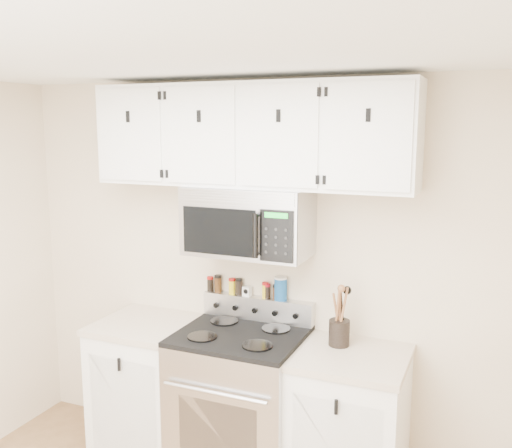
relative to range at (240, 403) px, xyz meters
The scene contains 17 objects.
back_wall 0.83m from the range, 90.00° to the left, with size 3.50×0.01×2.50m, color #C1AD91.
ceiling 2.46m from the range, 90.00° to the right, with size 3.50×3.50×0.01m, color white.
range is the anchor object (origin of this frame).
base_cabinet_left 0.69m from the range, behind, with size 0.64×0.62×0.92m.
base_cabinet_right 0.69m from the range, ahead, with size 0.64×0.62×0.92m.
microwave 1.15m from the range, 89.77° to the left, with size 0.76×0.44×0.42m.
upper_cabinets 1.67m from the range, 90.00° to the left, with size 2.00×0.35×0.62m.
utensil_crock 0.80m from the range, 11.64° to the left, with size 0.12×0.12×0.36m.
kitchen_timer 0.71m from the range, 105.14° to the left, with size 0.05×0.04×0.06m, color white.
salt_canister 0.76m from the range, 60.64° to the left, with size 0.08×0.08×0.15m.
spice_jar_0 0.80m from the range, 141.12° to the left, with size 0.04×0.04×0.10m.
spice_jar_1 0.78m from the range, 135.83° to the left, with size 0.05×0.05×0.12m.
spice_jar_2 0.75m from the range, 123.51° to the left, with size 0.04×0.04×0.11m.
spice_jar_3 0.74m from the range, 115.46° to the left, with size 0.04×0.04×0.11m.
spice_jar_4 0.73m from the range, 79.44° to the left, with size 0.04×0.04×0.11m.
spice_jar_5 0.72m from the range, 77.25° to the left, with size 0.04×0.04×0.10m.
spice_jar_6 0.73m from the range, 66.17° to the left, with size 0.04×0.04×0.10m.
Camera 1 is at (1.39, -1.60, 2.21)m, focal length 40.00 mm.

